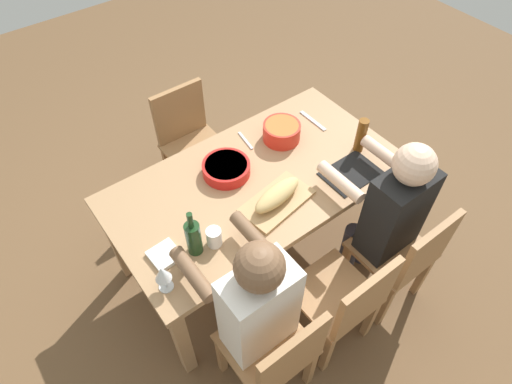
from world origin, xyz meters
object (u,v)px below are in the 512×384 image
chair_near_left (277,354)px  beer_bottle (361,135)px  diner_near_left (254,305)px  bread_loaf (277,195)px  chair_near_right (404,255)px  wine_bottle (193,237)px  serving_bowl_fruit (282,131)px  dining_table (256,189)px  wine_glass (162,274)px  cup_near_left (214,237)px  chair_far_center (190,139)px  cutting_board (277,201)px  serving_bowl_pasta (226,168)px  diner_near_right (388,211)px  napkin_stack (165,255)px  chair_near_center (346,301)px

chair_near_left → beer_bottle: bearing=28.7°
diner_near_left → bread_loaf: bearing=40.8°
chair_near_right → wine_bottle: size_ratio=2.93×
bread_loaf → beer_bottle: beer_bottle is taller
chair_near_left → chair_near_right: bearing=0.0°
serving_bowl_fruit → bread_loaf: (-0.34, -0.38, 0.00)m
diner_near_left → serving_bowl_fruit: diner_near_left is taller
diner_near_left → beer_bottle: diner_near_left is taller
dining_table → chair_near_left: 0.92m
beer_bottle → wine_glass: bearing=-175.2°
beer_bottle → cup_near_left: bearing=-177.4°
bread_loaf → wine_glass: (-0.73, -0.08, 0.05)m
chair_far_center → cutting_board: bearing=-90.8°
dining_table → diner_near_left: size_ratio=1.39×
dining_table → cutting_board: 0.23m
chair_far_center → serving_bowl_pasta: 0.71m
diner_near_right → bread_loaf: bearing=140.8°
diner_near_right → bread_loaf: (-0.47, 0.39, 0.11)m
chair_far_center → napkin_stack: size_ratio=6.07×
chair_near_right → bread_loaf: 0.81m
wine_bottle → napkin_stack: 0.18m
chair_near_right → bread_loaf: size_ratio=2.66×
wine_bottle → chair_near_right: bearing=-30.4°
diner_near_left → serving_bowl_pasta: bearing=64.1°
chair_near_center → diner_near_right: (0.46, 0.18, 0.21)m
chair_near_right → chair_near_left: bearing=180.0°
chair_near_right → cutting_board: size_ratio=2.12×
bread_loaf → napkin_stack: size_ratio=2.29×
bread_loaf → napkin_stack: bread_loaf is taller
diner_near_right → cup_near_left: diner_near_right is taller
dining_table → bread_loaf: (-0.01, -0.20, 0.15)m
wine_bottle → serving_bowl_pasta: bearing=39.0°
serving_bowl_fruit → bread_loaf: 0.51m
beer_bottle → cup_near_left: beer_bottle is taller
chair_far_center → cutting_board: size_ratio=2.12×
diner_near_right → bread_loaf: diner_near_right is taller
chair_near_left → beer_bottle: size_ratio=3.86×
bread_loaf → cup_near_left: bread_loaf is taller
diner_near_right → napkin_stack: bearing=158.1°
chair_near_left → diner_near_left: bearing=90.0°
diner_near_left → serving_bowl_fruit: size_ratio=5.26×
diner_near_left → diner_near_right: size_ratio=1.00×
wine_bottle → wine_glass: size_ratio=1.75×
chair_near_center → serving_bowl_fruit: same height
chair_near_right → diner_near_right: 0.28m
chair_near_left → serving_bowl_fruit: size_ratio=3.73×
chair_far_center → diner_near_right: diner_near_right is taller
chair_near_center → napkin_stack: chair_near_center is taller
serving_bowl_fruit → serving_bowl_pasta: 0.43m
chair_near_left → napkin_stack: chair_near_left is taller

